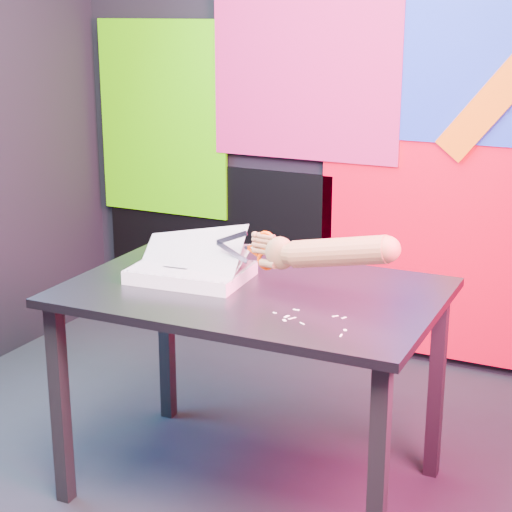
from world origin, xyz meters
The scene contains 7 objects.
room centered at (0.00, 0.00, 1.35)m, with size 3.01×3.01×2.71m.
backdrop centered at (0.06, 1.46, 0.96)m, with size 2.88×0.05×2.08m.
work_table centered at (0.15, 0.11, 0.66)m, with size 1.26×0.86×0.75m.
printout_stack centered at (-0.09, 0.11, 0.78)m, with size 0.43×0.32×0.20m.
scissors centered at (0.18, 0.11, 0.89)m, with size 0.23×0.03×0.13m.
hand_forearm centered at (0.43, 0.08, 0.92)m, with size 0.51×0.12×0.17m.
paper_clippings centered at (0.43, -0.08, 0.75)m, with size 0.26×0.16×0.00m.
Camera 1 is at (1.36, -2.32, 1.66)m, focal length 60.00 mm.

